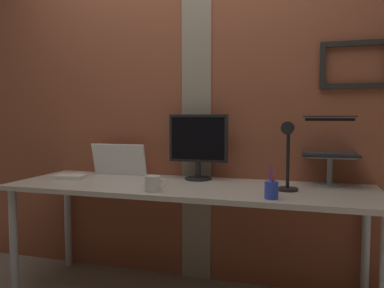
% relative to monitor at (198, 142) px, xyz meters
% --- Properties ---
extents(brick_wall_back, '(3.53, 0.16, 2.65)m').
position_rel_monitor_xyz_m(brick_wall_back, '(-0.12, 0.18, 0.33)').
color(brick_wall_back, brown).
rests_on(brick_wall_back, ground_plane).
extents(desk, '(2.26, 0.69, 0.74)m').
position_rel_monitor_xyz_m(desk, '(-0.01, -0.22, -0.32)').
color(desk, beige).
rests_on(desk, ground_plane).
extents(monitor, '(0.40, 0.18, 0.44)m').
position_rel_monitor_xyz_m(monitor, '(0.00, 0.00, 0.00)').
color(monitor, black).
rests_on(monitor, desk).
extents(laptop_stand, '(0.28, 0.22, 0.19)m').
position_rel_monitor_xyz_m(laptop_stand, '(0.84, 0.00, -0.13)').
color(laptop_stand, gray).
rests_on(laptop_stand, desk).
extents(laptop, '(0.33, 0.29, 0.25)m').
position_rel_monitor_xyz_m(laptop, '(0.84, 0.07, -0.00)').
color(laptop, black).
rests_on(laptop, laptop_stand).
extents(whiteboard_panel, '(0.41, 0.07, 0.23)m').
position_rel_monitor_xyz_m(whiteboard_panel, '(-0.61, 0.03, -0.14)').
color(whiteboard_panel, white).
rests_on(whiteboard_panel, desk).
extents(desk_lamp, '(0.12, 0.20, 0.40)m').
position_rel_monitor_xyz_m(desk_lamp, '(0.60, -0.28, -0.01)').
color(desk_lamp, black).
rests_on(desk_lamp, desk).
extents(pen_cup, '(0.07, 0.07, 0.18)m').
position_rel_monitor_xyz_m(pen_cup, '(0.53, -0.47, -0.21)').
color(pen_cup, blue).
rests_on(pen_cup, desk).
extents(coffee_mug, '(0.13, 0.09, 0.09)m').
position_rel_monitor_xyz_m(coffee_mug, '(-0.14, -0.47, -0.21)').
color(coffee_mug, silver).
rests_on(coffee_mug, desk).
extents(paper_clutter_stack, '(0.22, 0.18, 0.03)m').
position_rel_monitor_xyz_m(paper_clutter_stack, '(-0.85, -0.22, -0.24)').
color(paper_clutter_stack, silver).
rests_on(paper_clutter_stack, desk).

